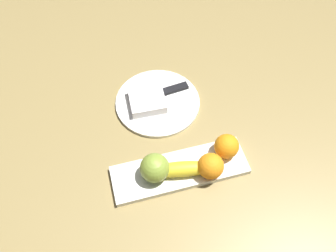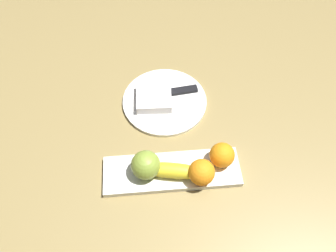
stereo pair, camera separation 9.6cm
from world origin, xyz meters
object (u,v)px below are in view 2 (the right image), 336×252
object	(u,v)px
banana	(173,171)
knife	(178,91)
orange_near_banana	(222,155)
fruit_tray	(172,172)
folded_napkin	(154,98)
orange_near_apple	(202,172)
dinner_plate	(165,101)
apple	(146,165)

from	to	relation	value
banana	knife	xyz separation A→B (m)	(-0.04, -0.28, -0.02)
orange_near_banana	fruit_tray	bearing A→B (deg)	6.86
folded_napkin	knife	world-z (taller)	folded_napkin
orange_near_banana	folded_napkin	bearing A→B (deg)	-53.92
orange_near_apple	dinner_plate	size ratio (longest dim) A/B	0.27
orange_near_apple	orange_near_banana	distance (m)	0.08
apple	dinner_plate	world-z (taller)	apple
apple	orange_near_apple	size ratio (longest dim) A/B	1.11
fruit_tray	folded_napkin	distance (m)	0.25
banana	orange_near_apple	bearing A→B (deg)	176.53
fruit_tray	banana	xyz separation A→B (m)	(-0.00, 0.01, 0.03)
apple	dinner_plate	size ratio (longest dim) A/B	0.30
knife	dinner_plate	bearing A→B (deg)	24.06
fruit_tray	banana	bearing A→B (deg)	95.56
apple	orange_near_banana	distance (m)	0.20
banana	knife	distance (m)	0.29
orange_near_banana	dinner_plate	distance (m)	0.27
fruit_tray	knife	xyz separation A→B (m)	(-0.04, -0.27, 0.01)
folded_napkin	banana	bearing A→B (deg)	97.45
fruit_tray	knife	bearing A→B (deg)	-99.43
apple	orange_near_banana	world-z (taller)	apple
banana	orange_near_banana	distance (m)	0.14
apple	folded_napkin	world-z (taller)	apple
apple	dinner_plate	xyz separation A→B (m)	(-0.07, -0.24, -0.05)
fruit_tray	dinner_plate	size ratio (longest dim) A/B	1.41
orange_near_banana	dinner_plate	world-z (taller)	orange_near_banana
knife	fruit_tray	bearing A→B (deg)	74.19
folded_napkin	orange_near_banana	bearing A→B (deg)	126.08
knife	banana	bearing A→B (deg)	74.83
knife	apple	bearing A→B (deg)	60.92
orange_near_apple	folded_napkin	size ratio (longest dim) A/B	0.66
dinner_plate	orange_near_apple	bearing A→B (deg)	104.91
apple	knife	xyz separation A→B (m)	(-0.11, -0.27, -0.04)
apple	dinner_plate	distance (m)	0.26
banana	folded_napkin	xyz separation A→B (m)	(0.03, -0.26, -0.01)
fruit_tray	folded_napkin	xyz separation A→B (m)	(0.03, -0.24, 0.02)
apple	banana	world-z (taller)	apple
orange_near_apple	knife	size ratio (longest dim) A/B	0.38
banana	folded_napkin	distance (m)	0.26
apple	knife	world-z (taller)	apple
folded_napkin	knife	xyz separation A→B (m)	(-0.08, -0.03, -0.01)
orange_near_apple	dinner_plate	distance (m)	0.29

